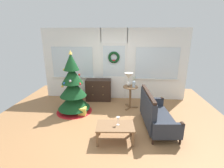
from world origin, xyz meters
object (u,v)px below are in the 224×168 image
(gift_box, at_px, (82,111))
(coffee_table, at_px, (115,127))
(flower_vase, at_px, (134,84))
(dresser_cabinet, at_px, (99,90))
(side_table, at_px, (130,93))
(christmas_tree, at_px, (73,91))
(settee_sofa, at_px, (154,114))
(table_lamp, at_px, (129,78))
(wine_glass, at_px, (118,119))

(gift_box, bearing_deg, coffee_table, -47.67)
(flower_vase, relative_size, coffee_table, 0.40)
(dresser_cabinet, distance_m, side_table, 1.28)
(coffee_table, bearing_deg, flower_vase, 74.53)
(christmas_tree, relative_size, flower_vase, 5.44)
(settee_sofa, height_order, coffee_table, settee_sofa)
(table_lamp, xyz_separation_m, coffee_table, (-0.32, -1.82, -0.69))
(settee_sofa, relative_size, flower_vase, 4.53)
(coffee_table, bearing_deg, gift_box, 132.33)
(coffee_table, relative_size, wine_glass, 4.47)
(table_lamp, relative_size, gift_box, 1.90)
(coffee_table, bearing_deg, side_table, 78.07)
(flower_vase, height_order, gift_box, flower_vase)
(flower_vase, xyz_separation_m, coffee_table, (-0.48, -1.72, -0.52))
(dresser_cabinet, bearing_deg, wine_glass, -70.83)
(settee_sofa, relative_size, gift_box, 6.85)
(side_table, xyz_separation_m, wine_glass, (-0.32, -1.76, 0.01))
(christmas_tree, xyz_separation_m, dresser_cabinet, (0.62, 0.99, -0.29))
(settee_sofa, bearing_deg, table_lamp, 118.93)
(wine_glass, relative_size, gift_box, 0.84)
(christmas_tree, relative_size, settee_sofa, 1.20)
(christmas_tree, xyz_separation_m, table_lamp, (1.69, 0.45, 0.34))
(dresser_cabinet, distance_m, settee_sofa, 2.44)
(christmas_tree, xyz_separation_m, settee_sofa, (2.34, -0.73, -0.30))
(christmas_tree, bearing_deg, coffee_table, -45.09)
(side_table, relative_size, table_lamp, 1.66)
(christmas_tree, height_order, coffee_table, christmas_tree)
(dresser_cabinet, height_order, coffee_table, dresser_cabinet)
(settee_sofa, relative_size, wine_glass, 8.12)
(christmas_tree, height_order, table_lamp, christmas_tree)
(side_table, xyz_separation_m, coffee_table, (-0.38, -1.78, -0.19))
(dresser_cabinet, bearing_deg, coffee_table, -72.34)
(christmas_tree, distance_m, coffee_table, 1.98)
(table_lamp, distance_m, wine_glass, 1.88)
(dresser_cabinet, xyz_separation_m, coffee_table, (0.75, -2.37, -0.06))
(flower_vase, relative_size, gift_box, 1.51)
(dresser_cabinet, xyz_separation_m, gift_box, (-0.31, -1.21, -0.27))
(flower_vase, bearing_deg, gift_box, -160.03)
(settee_sofa, bearing_deg, dresser_cabinet, 134.94)
(side_table, relative_size, wine_glass, 3.76)
(table_lamp, distance_m, gift_box, 1.77)
(coffee_table, relative_size, gift_box, 3.77)
(side_table, height_order, gift_box, side_table)
(settee_sofa, bearing_deg, side_table, 117.45)
(dresser_cabinet, distance_m, flower_vase, 1.47)
(wine_glass, bearing_deg, gift_box, 134.57)
(coffee_table, xyz_separation_m, gift_box, (-1.06, 1.16, -0.21))
(side_table, distance_m, table_lamp, 0.50)
(flower_vase, bearing_deg, dresser_cabinet, 152.23)
(side_table, xyz_separation_m, gift_box, (-1.44, -0.62, -0.40))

